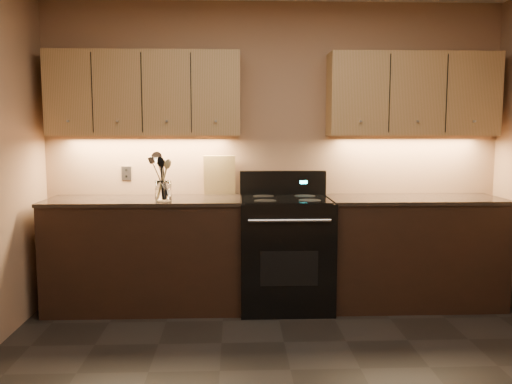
{
  "coord_description": "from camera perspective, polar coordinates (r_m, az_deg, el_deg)",
  "views": [
    {
      "loc": [
        -0.34,
        -2.8,
        1.51
      ],
      "look_at": [
        -0.18,
        1.45,
        1.01
      ],
      "focal_mm": 38.0,
      "sensor_mm": 36.0,
      "label": 1
    }
  ],
  "objects": [
    {
      "name": "steel_spatula",
      "position": [
        4.43,
        -9.27,
        1.75
      ],
      "size": [
        0.22,
        0.15,
        0.39
      ],
      "primitive_type": null,
      "rotation": [
        0.22,
        -0.33,
        -0.18
      ],
      "color": "silver",
      "rests_on": "utensil_crock"
    },
    {
      "name": "utensil_crock",
      "position": [
        4.43,
        -9.73,
        0.07
      ],
      "size": [
        0.16,
        0.16,
        0.16
      ],
      "color": "white",
      "rests_on": "counter_left"
    },
    {
      "name": "black_turner",
      "position": [
        4.41,
        -9.55,
        1.39
      ],
      "size": [
        0.13,
        0.18,
        0.34
      ],
      "primitive_type": null,
      "rotation": [
        -0.26,
        -0.03,
        0.26
      ],
      "color": "black",
      "rests_on": "utensil_crock"
    },
    {
      "name": "upper_cab_left",
      "position": [
        4.72,
        -11.63,
        10.08
      ],
      "size": [
        1.6,
        0.3,
        0.7
      ],
      "primitive_type": "cube",
      "color": "tan",
      "rests_on": "wall_back"
    },
    {
      "name": "wooden_spoon",
      "position": [
        4.42,
        -10.27,
        1.35
      ],
      "size": [
        0.15,
        0.1,
        0.32
      ],
      "primitive_type": null,
      "rotation": [
        -0.0,
        0.28,
        0.3
      ],
      "color": "tan",
      "rests_on": "utensil_crock"
    },
    {
      "name": "wall_back",
      "position": [
        4.81,
        1.87,
        4.19
      ],
      "size": [
        4.0,
        0.04,
        2.6
      ],
      "primitive_type": "cube",
      "color": "#99795A",
      "rests_on": "ground"
    },
    {
      "name": "steel_skimmer",
      "position": [
        4.41,
        -9.26,
        1.7
      ],
      "size": [
        0.2,
        0.15,
        0.39
      ],
      "primitive_type": null,
      "rotation": [
        -0.13,
        -0.28,
        -0.09
      ],
      "color": "silver",
      "rests_on": "utensil_crock"
    },
    {
      "name": "upper_cab_right",
      "position": [
        4.9,
        16.14,
        9.82
      ],
      "size": [
        1.44,
        0.3,
        0.7
      ],
      "primitive_type": "cube",
      "color": "tan",
      "rests_on": "wall_back"
    },
    {
      "name": "counter_left",
      "position": [
        4.68,
        -11.55,
        -6.34
      ],
      "size": [
        1.62,
        0.62,
        0.93
      ],
      "color": "black",
      "rests_on": "ground"
    },
    {
      "name": "outlet_plate",
      "position": [
        4.9,
        -13.48,
        1.94
      ],
      "size": [
        0.08,
        0.01,
        0.12
      ],
      "primitive_type": "cube",
      "color": "#B2B5BA",
      "rests_on": "wall_back"
    },
    {
      "name": "cutting_board",
      "position": [
        4.78,
        -3.86,
        1.79
      ],
      "size": [
        0.28,
        0.08,
        0.35
      ],
      "primitive_type": "cube",
      "rotation": [
        0.18,
        0.0,
        -0.0
      ],
      "color": "tan",
      "rests_on": "counter_left"
    },
    {
      "name": "counter_right",
      "position": [
        4.86,
        16.18,
        -5.98
      ],
      "size": [
        1.46,
        0.62,
        0.93
      ],
      "color": "black",
      "rests_on": "ground"
    },
    {
      "name": "stove",
      "position": [
        4.61,
        3.11,
        -6.23
      ],
      "size": [
        0.76,
        0.68,
        1.14
      ],
      "color": "black",
      "rests_on": "ground"
    },
    {
      "name": "black_spoon",
      "position": [
        4.44,
        -9.75,
        1.52
      ],
      "size": [
        0.07,
        0.14,
        0.35
      ],
      "primitive_type": null,
      "rotation": [
        0.22,
        -0.03,
        0.02
      ],
      "color": "black",
      "rests_on": "utensil_crock"
    }
  ]
}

